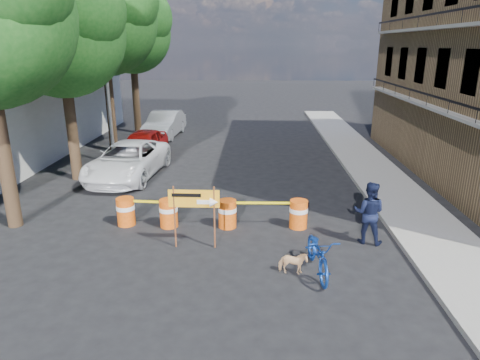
# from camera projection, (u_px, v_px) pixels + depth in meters

# --- Properties ---
(ground) EXTENTS (120.00, 120.00, 0.00)m
(ground) POSITION_uv_depth(u_px,v_px,m) (223.00, 259.00, 11.55)
(ground) COLOR black
(ground) RESTS_ON ground
(sidewalk_east) EXTENTS (2.40, 40.00, 0.15)m
(sidewalk_east) POSITION_uv_depth(u_px,v_px,m) (389.00, 188.00, 17.03)
(sidewalk_east) COLOR gray
(sidewalk_east) RESTS_ON ground
(tree_mid_a) EXTENTS (5.25, 5.00, 8.68)m
(tree_mid_a) POSITION_uv_depth(u_px,v_px,m) (62.00, 32.00, 16.62)
(tree_mid_a) COLOR #332316
(tree_mid_a) RESTS_ON ground
(tree_mid_b) EXTENTS (5.67, 5.40, 9.62)m
(tree_mid_b) POSITION_uv_depth(u_px,v_px,m) (104.00, 19.00, 21.17)
(tree_mid_b) COLOR #332316
(tree_mid_b) RESTS_ON ground
(tree_far) EXTENTS (5.04, 4.80, 8.84)m
(tree_far) POSITION_uv_depth(u_px,v_px,m) (132.00, 33.00, 26.08)
(tree_far) COLOR #332316
(tree_far) RESTS_ON ground
(streetlamp) EXTENTS (1.25, 0.18, 8.00)m
(streetlamp) POSITION_uv_depth(u_px,v_px,m) (107.00, 71.00, 19.47)
(streetlamp) COLOR gray
(streetlamp) RESTS_ON ground
(barrel_far_left) EXTENTS (0.58, 0.58, 0.90)m
(barrel_far_left) POSITION_uv_depth(u_px,v_px,m) (126.00, 211.00, 13.61)
(barrel_far_left) COLOR #C5460B
(barrel_far_left) RESTS_ON ground
(barrel_mid_left) EXTENTS (0.58, 0.58, 0.90)m
(barrel_mid_left) POSITION_uv_depth(u_px,v_px,m) (169.00, 213.00, 13.48)
(barrel_mid_left) COLOR #C5460B
(barrel_mid_left) RESTS_ON ground
(barrel_mid_right) EXTENTS (0.58, 0.58, 0.90)m
(barrel_mid_right) POSITION_uv_depth(u_px,v_px,m) (227.00, 213.00, 13.43)
(barrel_mid_right) COLOR #C5460B
(barrel_mid_right) RESTS_ON ground
(barrel_far_right) EXTENTS (0.58, 0.58, 0.90)m
(barrel_far_right) POSITION_uv_depth(u_px,v_px,m) (298.00, 213.00, 13.41)
(barrel_far_right) COLOR #C5460B
(barrel_far_right) RESTS_ON ground
(detour_sign) EXTENTS (1.43, 0.27, 1.83)m
(detour_sign) POSITION_uv_depth(u_px,v_px,m) (201.00, 203.00, 11.81)
(detour_sign) COLOR #592D19
(detour_sign) RESTS_ON ground
(pedestrian) EXTENTS (1.08, 0.95, 1.85)m
(pedestrian) POSITION_uv_depth(u_px,v_px,m) (369.00, 213.00, 12.27)
(pedestrian) COLOR black
(pedestrian) RESTS_ON ground
(bicycle) EXTENTS (0.82, 1.16, 2.08)m
(bicycle) POSITION_uv_depth(u_px,v_px,m) (319.00, 235.00, 10.55)
(bicycle) COLOR #133C9C
(bicycle) RESTS_ON ground
(dog) EXTENTS (0.75, 0.38, 0.61)m
(dog) POSITION_uv_depth(u_px,v_px,m) (293.00, 263.00, 10.71)
(dog) COLOR #E5B783
(dog) RESTS_ON ground
(suv_white) EXTENTS (2.95, 5.60, 1.50)m
(suv_white) POSITION_uv_depth(u_px,v_px,m) (128.00, 160.00, 18.44)
(suv_white) COLOR white
(suv_white) RESTS_ON ground
(sedan_red) EXTENTS (2.10, 4.43, 1.46)m
(sedan_red) POSITION_uv_depth(u_px,v_px,m) (143.00, 145.00, 21.38)
(sedan_red) COLOR maroon
(sedan_red) RESTS_ON ground
(sedan_silver) EXTENTS (1.99, 4.90, 1.58)m
(sedan_silver) POSITION_uv_depth(u_px,v_px,m) (165.00, 124.00, 26.58)
(sedan_silver) COLOR #B6B8BE
(sedan_silver) RESTS_ON ground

